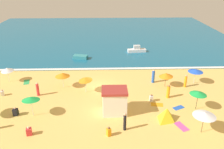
% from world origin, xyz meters
% --- Properties ---
extents(ground_plane, '(60.00, 60.00, 0.00)m').
position_xyz_m(ground_plane, '(0.00, 0.00, 0.00)').
color(ground_plane, '#EDBC60').
extents(ocean_water, '(60.00, 44.00, 0.10)m').
position_xyz_m(ocean_water, '(0.00, 28.00, 0.05)').
color(ocean_water, '#196084').
rests_on(ocean_water, ground_plane).
extents(wave_breaker_foam, '(57.00, 0.70, 0.01)m').
position_xyz_m(wave_breaker_foam, '(0.00, 6.30, 0.10)').
color(wave_breaker_foam, white).
rests_on(wave_breaker_foam, ocean_water).
extents(lifeguard_cabana, '(2.70, 2.18, 2.81)m').
position_xyz_m(lifeguard_cabana, '(1.89, -5.85, 1.42)').
color(lifeguard_cabana, white).
rests_on(lifeguard_cabana, ground_plane).
extents(beach_umbrella_0, '(2.36, 2.35, 2.06)m').
position_xyz_m(beach_umbrella_0, '(-1.54, -1.08, 1.78)').
color(beach_umbrella_0, silver).
rests_on(beach_umbrella_0, ground_plane).
extents(beach_umbrella_1, '(2.18, 2.19, 2.08)m').
position_xyz_m(beach_umbrella_1, '(-4.60, 0.30, 1.83)').
color(beach_umbrella_1, silver).
rests_on(beach_umbrella_1, ground_plane).
extents(beach_umbrella_2, '(2.48, 2.48, 2.03)m').
position_xyz_m(beach_umbrella_2, '(13.05, 1.02, 1.86)').
color(beach_umbrella_2, silver).
rests_on(beach_umbrella_2, ground_plane).
extents(beach_umbrella_3, '(2.09, 2.11, 2.31)m').
position_xyz_m(beach_umbrella_3, '(-6.72, -6.18, 2.05)').
color(beach_umbrella_3, silver).
rests_on(beach_umbrella_3, ground_plane).
extents(beach_umbrella_4, '(2.20, 2.22, 2.12)m').
position_xyz_m(beach_umbrella_4, '(-12.39, 2.27, 1.82)').
color(beach_umbrella_4, silver).
rests_on(beach_umbrella_4, ground_plane).
extents(beach_umbrella_5, '(2.84, 2.84, 2.24)m').
position_xyz_m(beach_umbrella_5, '(10.00, -9.47, 2.04)').
color(beach_umbrella_5, '#4C3823').
rests_on(beach_umbrella_5, ground_plane).
extents(beach_umbrella_6, '(1.93, 1.91, 2.22)m').
position_xyz_m(beach_umbrella_6, '(10.94, -5.46, 2.01)').
color(beach_umbrella_6, '#4C3823').
rests_on(beach_umbrella_6, ground_plane).
extents(beach_umbrella_8, '(2.02, 1.99, 1.99)m').
position_xyz_m(beach_umbrella_8, '(8.85, 0.15, 1.68)').
color(beach_umbrella_8, '#4C3823').
rests_on(beach_umbrella_8, ground_plane).
extents(beach_tent, '(2.25, 2.31, 1.34)m').
position_xyz_m(beach_tent, '(7.15, -7.33, 0.67)').
color(beach_tent, yellow).
rests_on(beach_tent, ground_plane).
extents(beachgoer_0, '(0.52, 0.52, 0.82)m').
position_xyz_m(beachgoer_0, '(-11.73, -1.68, 0.35)').
color(beachgoer_0, white).
rests_on(beachgoer_0, ground_plane).
extents(beachgoer_1, '(0.56, 0.56, 1.70)m').
position_xyz_m(beachgoer_1, '(8.48, -2.80, 0.78)').
color(beachgoer_1, orange).
rests_on(beachgoer_1, ground_plane).
extents(beachgoer_2, '(0.49, 0.49, 0.97)m').
position_xyz_m(beachgoer_2, '(1.21, -9.69, 0.42)').
color(beachgoer_2, orange).
rests_on(beachgoer_2, ground_plane).
extents(beachgoer_3, '(0.50, 0.50, 0.96)m').
position_xyz_m(beachgoer_3, '(-8.60, -6.05, 0.40)').
color(beachgoer_3, black).
rests_on(beachgoer_3, ground_plane).
extents(beachgoer_4, '(0.42, 0.42, 1.72)m').
position_xyz_m(beachgoer_4, '(11.47, -0.04, 0.81)').
color(beachgoer_4, orange).
rests_on(beachgoer_4, ground_plane).
extents(beachgoer_5, '(0.43, 0.43, 1.76)m').
position_xyz_m(beachgoer_5, '(-7.34, -1.79, 0.82)').
color(beachgoer_5, red).
rests_on(beachgoer_5, ground_plane).
extents(beachgoer_6, '(0.40, 0.40, 0.90)m').
position_xyz_m(beachgoer_6, '(6.32, -3.60, 0.39)').
color(beachgoer_6, white).
rests_on(beachgoer_6, ground_plane).
extents(beachgoer_8, '(0.38, 0.38, 1.89)m').
position_xyz_m(beachgoer_8, '(2.76, -8.87, 0.93)').
color(beachgoer_8, black).
rests_on(beachgoer_8, ground_plane).
extents(beachgoer_9, '(0.56, 0.56, 0.91)m').
position_xyz_m(beachgoer_9, '(-6.21, -9.34, 0.38)').
color(beachgoer_9, red).
rests_on(beachgoer_9, ground_plane).
extents(beachgoer_10, '(0.53, 0.53, 1.89)m').
position_xyz_m(beachgoer_10, '(7.49, 1.43, 0.88)').
color(beachgoer_10, blue).
rests_on(beachgoer_10, ground_plane).
extents(beach_towel_0, '(1.48, 1.04, 0.01)m').
position_xyz_m(beach_towel_0, '(6.84, -4.42, 0.01)').
color(beach_towel_0, orange).
rests_on(beach_towel_0, ground_plane).
extents(beach_towel_1, '(1.31, 1.75, 0.01)m').
position_xyz_m(beach_towel_1, '(8.40, -8.54, 0.01)').
color(beach_towel_1, '#D84CA5').
rests_on(beach_towel_1, ground_plane).
extents(beach_towel_2, '(1.11, 1.74, 0.01)m').
position_xyz_m(beach_towel_2, '(-9.97, 2.02, 0.01)').
color(beach_towel_2, green).
rests_on(beach_towel_2, ground_plane).
extents(beach_towel_3, '(1.48, 1.17, 0.01)m').
position_xyz_m(beach_towel_3, '(9.12, -5.14, 0.01)').
color(beach_towel_3, blue).
rests_on(beach_towel_3, ground_plane).
extents(small_boat_0, '(2.63, 1.73, 0.58)m').
position_xyz_m(small_boat_0, '(-3.36, 11.06, 0.39)').
color(small_boat_0, teal).
rests_on(small_boat_0, ocean_water).
extents(small_boat_1, '(3.48, 1.35, 1.31)m').
position_xyz_m(small_boat_1, '(6.91, 14.37, 0.52)').
color(small_boat_1, white).
rests_on(small_boat_1, ocean_water).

